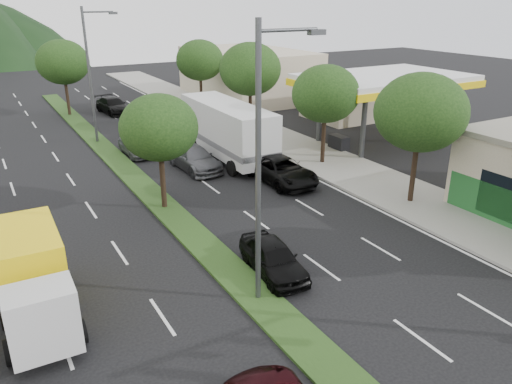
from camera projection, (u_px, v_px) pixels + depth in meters
sidewalk_right at (288, 144)px, 38.20m from camera, size 5.00×90.00×0.15m
median at (115, 159)px, 34.83m from camera, size 1.60×56.00×0.12m
gas_canopy at (384, 83)px, 37.13m from camera, size 12.20×8.20×5.25m
bldg_right_far at (248, 74)px, 55.88m from camera, size 10.00×16.00×5.20m
tree_r_b at (421, 112)px, 25.66m from camera, size 4.80×4.80×6.94m
tree_r_c at (326, 94)px, 32.23m from camera, size 4.40×4.40×6.48m
tree_r_d at (250, 69)px, 40.15m from camera, size 5.00×5.00×7.17m
tree_r_e at (200, 60)px, 48.34m from camera, size 4.60×4.60×6.71m
tree_med_near at (159, 128)px, 25.17m from camera, size 4.00×4.00×6.02m
tree_med_far at (63, 62)px, 45.96m from camera, size 4.80×4.80×6.94m
streetlight_near at (264, 156)px, 16.76m from camera, size 2.60×0.25×10.00m
streetlight_mid at (92, 69)px, 36.96m from camera, size 2.60×0.25×10.00m
car_queue_a at (273, 258)px, 20.23m from camera, size 2.09×4.28×1.41m
car_queue_b at (194, 158)px, 32.65m from camera, size 2.37×5.27×1.50m
car_queue_c at (153, 125)px, 41.03m from camera, size 1.69×4.56×1.49m
car_queue_d at (282, 170)px, 30.27m from camera, size 2.57×5.52×1.53m
car_queue_e at (135, 146)px, 35.60m from camera, size 1.70×4.08×1.38m
car_queue_f at (113, 106)px, 48.54m from camera, size 2.75×5.40×1.50m
box_truck at (33, 280)px, 17.26m from camera, size 2.49×6.14×3.01m
motorhome at (227, 129)px, 34.52m from camera, size 3.33×10.06×3.83m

